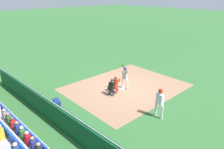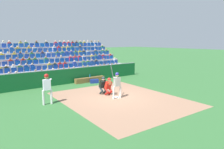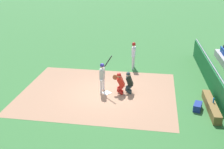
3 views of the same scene
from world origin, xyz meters
The scene contains 12 objects.
ground_plane centered at (0.00, 0.00, 0.00)m, with size 160.00×160.00×0.00m, color #316632.
infield_dirt_patch centered at (0.00, 0.50, 0.00)m, with size 7.03×8.83×0.01m, color #9A7056.
home_plate_marker centered at (0.00, 0.00, 0.02)m, with size 0.44×0.44×0.02m, color white.
batter_at_plate centered at (0.12, 0.25, 1.10)m, with size 0.68×0.70×2.22m.
catcher_crouching centered at (0.05, -0.76, 0.72)m, with size 0.47×0.72×1.29m.
home_plate_umpire centered at (0.18, -1.26, 0.71)m, with size 0.46×0.46×1.30m.
dugout_wall centered at (0.00, -6.12, 0.67)m, with size 15.14×0.24×1.39m.
dugout_bench centered at (-1.36, -5.57, 0.22)m, with size 3.03×0.40×0.44m, color brown.
water_bottle_on_bench centered at (-1.40, -5.63, 0.57)m, with size 0.07×0.07×0.27m, color blue.
equipment_duffel_bag centered at (-1.41, -4.89, 0.18)m, with size 0.74×0.36×0.35m, color navy.
on_deck_batter centered at (4.24, -1.34, 1.17)m, with size 0.62×0.27×1.89m.
bleacher_stand centered at (0.00, -11.06, 1.18)m, with size 15.83×5.34×3.84m.
Camera 2 is at (8.46, 10.50, 3.85)m, focal length 32.71 mm.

